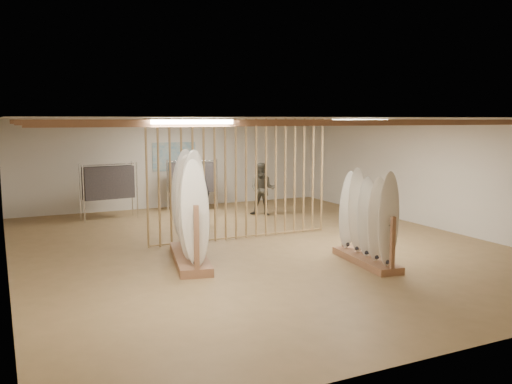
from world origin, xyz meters
name	(u,v)px	position (x,y,z in m)	size (l,w,h in m)	color
floor	(256,246)	(0.00, 0.00, 0.00)	(12.00, 12.00, 0.00)	olive
ceiling	(256,118)	(0.00, 0.00, 2.80)	(12.00, 12.00, 0.00)	gray
wall_back	(174,163)	(0.00, 6.00, 1.40)	(12.00, 12.00, 0.00)	beige
wall_front	(475,236)	(0.00, -6.00, 1.40)	(12.00, 12.00, 0.00)	beige
wall_left	(3,197)	(-5.00, 0.00, 1.40)	(12.00, 12.00, 0.00)	beige
wall_right	(431,173)	(5.00, 0.00, 1.40)	(12.00, 12.00, 0.00)	beige
ceiling_slats	(256,122)	(0.00, 0.00, 2.72)	(9.50, 6.12, 0.10)	#926242
light_panels	(256,121)	(0.00, 0.00, 2.74)	(1.20, 0.35, 0.06)	white
bamboo_partition	(241,179)	(0.00, 0.80, 1.40)	(4.45, 0.05, 2.78)	#A3814F
poster	(174,157)	(0.00, 5.98, 1.60)	(1.40, 0.03, 0.90)	teal
rack_left	(189,225)	(-1.77, -0.70, 0.74)	(1.06, 2.35, 2.17)	#926242
rack_right	(367,233)	(1.29, -2.24, 0.61)	(0.70, 1.92, 1.78)	#926242
clothing_rack_a	(108,183)	(-2.31, 4.66, 1.03)	(1.48, 0.52, 1.59)	silver
clothing_rack_b	(192,177)	(0.25, 5.01, 1.03)	(1.44, 0.67, 1.58)	silver
shopper_a	(199,189)	(-0.29, 2.89, 0.94)	(0.68, 0.46, 1.87)	#24252B
shopper_b	(262,186)	(1.82, 3.36, 0.87)	(0.84, 0.65, 1.73)	#3F3B30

